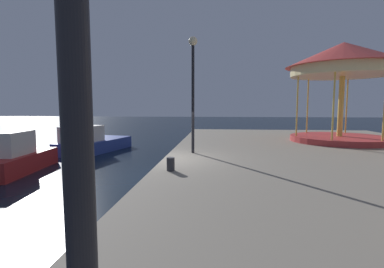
{
  "coord_description": "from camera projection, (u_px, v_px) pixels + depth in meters",
  "views": [
    {
      "loc": [
        2.02,
        -10.26,
        2.74
      ],
      "look_at": [
        0.7,
        3.88,
        1.32
      ],
      "focal_mm": 26.57,
      "sensor_mm": 36.0,
      "label": 1
    }
  ],
  "objects": [
    {
      "name": "motorboat_red",
      "position": [
        12.0,
        157.0,
        11.7
      ],
      "size": [
        2.21,
        4.17,
        1.71
      ],
      "color": "maroon",
      "rests_on": "ground"
    },
    {
      "name": "carousel",
      "position": [
        343.0,
        68.0,
        15.03
      ],
      "size": [
        5.86,
        5.86,
        5.27
      ],
      "color": "#B23333",
      "rests_on": "quay_dock"
    },
    {
      "name": "ground_plane",
      "position": [
        164.0,
        179.0,
        10.62
      ],
      "size": [
        120.0,
        120.0,
        0.0
      ],
      "primitive_type": "plane",
      "color": "black"
    },
    {
      "name": "bollard_south",
      "position": [
        171.0,
        164.0,
        8.51
      ],
      "size": [
        0.24,
        0.24,
        0.4
      ],
      "primitive_type": "cylinder",
      "color": "#2D2D33",
      "rests_on": "quay_dock"
    },
    {
      "name": "motorboat_blue",
      "position": [
        92.0,
        142.0,
        16.84
      ],
      "size": [
        3.11,
        5.27,
        1.6
      ],
      "color": "navy",
      "rests_on": "ground"
    },
    {
      "name": "quay_dock",
      "position": [
        355.0,
        173.0,
        9.95
      ],
      "size": [
        13.64,
        26.34,
        0.8
      ],
      "primitive_type": "cube",
      "color": "gray",
      "rests_on": "ground"
    },
    {
      "name": "lamp_post_mid_promenade",
      "position": [
        193.0,
        75.0,
        11.44
      ],
      "size": [
        0.36,
        0.36,
        4.69
      ],
      "color": "black",
      "rests_on": "quay_dock"
    }
  ]
}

